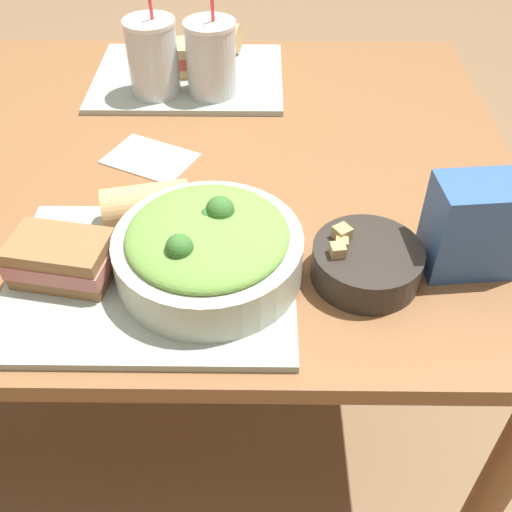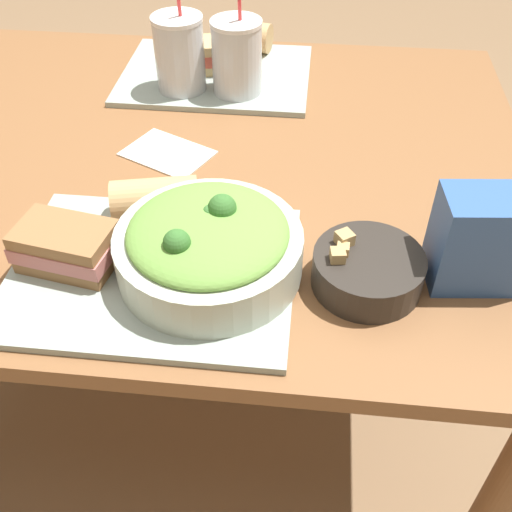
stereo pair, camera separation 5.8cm
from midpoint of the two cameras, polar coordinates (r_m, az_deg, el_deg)
ground_plane at (r=1.65m, az=-7.91°, el=-12.47°), size 12.00×12.00×0.00m
dining_table at (r=1.18m, az=-10.86°, el=5.68°), size 1.33×1.01×0.73m
tray_near at (r=0.87m, az=-11.78°, el=-2.18°), size 0.41×0.32×0.01m
tray_far at (r=1.38m, az=-7.67°, el=16.51°), size 0.41×0.32×0.01m
salad_bowl at (r=0.83m, az=-6.57°, el=0.70°), size 0.26×0.26×0.11m
soup_bowl at (r=0.86m, az=8.55°, el=-0.62°), size 0.16×0.16×0.07m
sandwich_near at (r=0.88m, az=-19.83°, el=-0.29°), size 0.15×0.11×0.06m
baguette_near at (r=0.94m, az=-12.01°, el=4.73°), size 0.14×0.09×0.07m
sandwich_far at (r=1.38m, az=-7.59°, el=18.24°), size 0.16×0.10×0.06m
baguette_far at (r=1.46m, az=-4.61°, el=20.02°), size 0.10×0.08×0.07m
drink_cup_dark at (r=1.29m, az=-11.12°, el=17.86°), size 0.10×0.10×0.20m
drink_cup_red at (r=1.27m, az=-5.67°, el=18.01°), size 0.10×0.10×0.20m
chip_bag at (r=0.88m, az=18.39°, el=2.65°), size 0.14×0.09×0.15m
napkin_folded at (r=1.12m, az=-11.44°, el=9.05°), size 0.18×0.16×0.00m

